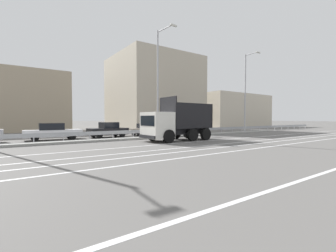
{
  "coord_description": "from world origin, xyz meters",
  "views": [
    {
      "loc": [
        -11.57,
        -15.82,
        1.91
      ],
      "look_at": [
        0.19,
        1.12,
        1.2
      ],
      "focal_mm": 24.0,
      "sensor_mm": 36.0,
      "label": 1
    }
  ],
  "objects_px": {
    "parked_car_6": "(189,128)",
    "median_road_sign": "(193,124)",
    "street_lamp_3": "(246,90)",
    "parked_car_4": "(108,130)",
    "dump_truck": "(171,126)",
    "parked_car_3": "(53,132)",
    "parked_car_5": "(147,129)",
    "street_lamp_2": "(159,79)"
  },
  "relations": [
    {
      "from": "parked_car_6",
      "to": "median_road_sign",
      "type": "bearing_deg",
      "value": -36.89
    },
    {
      "from": "street_lamp_3",
      "to": "parked_car_4",
      "type": "bearing_deg",
      "value": 167.13
    },
    {
      "from": "dump_truck",
      "to": "parked_car_3",
      "type": "height_order",
      "value": "dump_truck"
    },
    {
      "from": "parked_car_6",
      "to": "parked_car_3",
      "type": "bearing_deg",
      "value": -94.01
    },
    {
      "from": "parked_car_3",
      "to": "parked_car_6",
      "type": "height_order",
      "value": "parked_car_3"
    },
    {
      "from": "parked_car_3",
      "to": "parked_car_5",
      "type": "height_order",
      "value": "parked_car_3"
    },
    {
      "from": "dump_truck",
      "to": "parked_car_4",
      "type": "relative_size",
      "value": 1.63
    },
    {
      "from": "dump_truck",
      "to": "parked_car_4",
      "type": "height_order",
      "value": "dump_truck"
    },
    {
      "from": "median_road_sign",
      "to": "parked_car_4",
      "type": "height_order",
      "value": "median_road_sign"
    },
    {
      "from": "street_lamp_2",
      "to": "parked_car_5",
      "type": "distance_m",
      "value": 6.36
    },
    {
      "from": "median_road_sign",
      "to": "parked_car_3",
      "type": "bearing_deg",
      "value": 164.42
    },
    {
      "from": "parked_car_5",
      "to": "street_lamp_3",
      "type": "bearing_deg",
      "value": 76.94
    },
    {
      "from": "street_lamp_2",
      "to": "street_lamp_3",
      "type": "bearing_deg",
      "value": -0.77
    },
    {
      "from": "parked_car_6",
      "to": "street_lamp_2",
      "type": "bearing_deg",
      "value": -65.99
    },
    {
      "from": "street_lamp_2",
      "to": "parked_car_5",
      "type": "height_order",
      "value": "street_lamp_2"
    },
    {
      "from": "street_lamp_2",
      "to": "parked_car_4",
      "type": "relative_size",
      "value": 2.65
    },
    {
      "from": "median_road_sign",
      "to": "parked_car_6",
      "type": "distance_m",
      "value": 3.85
    },
    {
      "from": "street_lamp_3",
      "to": "parked_car_5",
      "type": "xyz_separation_m",
      "value": [
        -12.45,
        3.96,
        -4.91
      ]
    },
    {
      "from": "parked_car_3",
      "to": "parked_car_4",
      "type": "relative_size",
      "value": 1.2
    },
    {
      "from": "median_road_sign",
      "to": "street_lamp_2",
      "type": "xyz_separation_m",
      "value": [
        -4.38,
        -0.08,
        4.42
      ]
    },
    {
      "from": "parked_car_3",
      "to": "parked_car_6",
      "type": "xyz_separation_m",
      "value": [
        15.32,
        -0.56,
        -0.07
      ]
    },
    {
      "from": "dump_truck",
      "to": "street_lamp_2",
      "type": "relative_size",
      "value": 0.62
    },
    {
      "from": "parked_car_4",
      "to": "parked_car_3",
      "type": "bearing_deg",
      "value": 86.89
    },
    {
      "from": "dump_truck",
      "to": "median_road_sign",
      "type": "xyz_separation_m",
      "value": [
        5.01,
        3.04,
        0.01
      ]
    },
    {
      "from": "street_lamp_3",
      "to": "parked_car_6",
      "type": "xyz_separation_m",
      "value": [
        -6.71,
        3.37,
        -4.91
      ]
    },
    {
      "from": "dump_truck",
      "to": "street_lamp_3",
      "type": "xyz_separation_m",
      "value": [
        13.9,
        2.79,
        4.3
      ]
    },
    {
      "from": "parked_car_4",
      "to": "street_lamp_3",
      "type": "bearing_deg",
      "value": -105.54
    },
    {
      "from": "street_lamp_2",
      "to": "median_road_sign",
      "type": "bearing_deg",
      "value": 1.03
    },
    {
      "from": "median_road_sign",
      "to": "parked_car_5",
      "type": "relative_size",
      "value": 0.57
    },
    {
      "from": "parked_car_3",
      "to": "parked_car_5",
      "type": "distance_m",
      "value": 9.58
    },
    {
      "from": "median_road_sign",
      "to": "street_lamp_3",
      "type": "bearing_deg",
      "value": -1.65
    },
    {
      "from": "median_road_sign",
      "to": "parked_car_3",
      "type": "relative_size",
      "value": 0.52
    },
    {
      "from": "dump_truck",
      "to": "parked_car_5",
      "type": "height_order",
      "value": "dump_truck"
    },
    {
      "from": "dump_truck",
      "to": "median_road_sign",
      "type": "relative_size",
      "value": 2.62
    },
    {
      "from": "parked_car_6",
      "to": "street_lamp_3",
      "type": "bearing_deg",
      "value": 61.44
    },
    {
      "from": "street_lamp_3",
      "to": "parked_car_6",
      "type": "bearing_deg",
      "value": 153.37
    },
    {
      "from": "dump_truck",
      "to": "median_road_sign",
      "type": "height_order",
      "value": "dump_truck"
    },
    {
      "from": "median_road_sign",
      "to": "parked_car_4",
      "type": "bearing_deg",
      "value": 155.92
    },
    {
      "from": "street_lamp_2",
      "to": "parked_car_3",
      "type": "relative_size",
      "value": 2.21
    },
    {
      "from": "street_lamp_2",
      "to": "dump_truck",
      "type": "bearing_deg",
      "value": -102.04
    },
    {
      "from": "parked_car_3",
      "to": "parked_car_4",
      "type": "bearing_deg",
      "value": 91.4
    },
    {
      "from": "dump_truck",
      "to": "parked_car_5",
      "type": "xyz_separation_m",
      "value": [
        1.45,
        6.75,
        -0.61
      ]
    }
  ]
}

